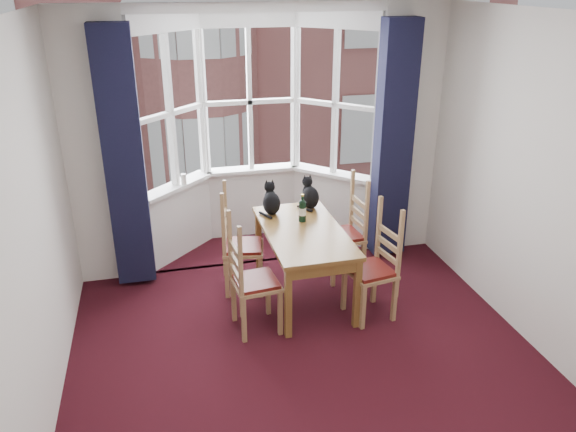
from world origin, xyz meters
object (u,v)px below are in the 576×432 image
object	(u,v)px
chair_right_near	(379,270)
cat_right	(310,195)
chair_right_far	(350,235)
candle_tall	(184,179)
chair_left_near	(246,285)
cat_left	(271,201)
chair_left_far	(235,248)
dining_table	(304,238)
wine_bottle	(302,210)

from	to	relation	value
chair_right_near	cat_right	bearing A→B (deg)	110.78
chair_right_near	chair_right_far	size ratio (longest dim) A/B	1.00
candle_tall	chair_right_far	bearing A→B (deg)	-28.61
chair_left_near	candle_tall	distance (m)	1.79
chair_left_near	cat_left	xyz separation A→B (m)	(0.44, 0.94, 0.40)
chair_left_far	cat_left	distance (m)	0.62
dining_table	chair_right_far	size ratio (longest dim) A/B	1.54
cat_left	cat_right	world-z (taller)	cat_left
chair_right_near	cat_right	size ratio (longest dim) A/B	2.63
chair_right_far	cat_right	distance (m)	0.61
chair_left_near	candle_tall	bearing A→B (deg)	103.76
chair_left_far	chair_left_near	bearing A→B (deg)	-90.64
candle_tall	cat_left	bearing A→B (deg)	-41.00
chair_left_far	chair_right_far	size ratio (longest dim) A/B	1.00
chair_right_far	cat_right	world-z (taller)	cat_right
candle_tall	wine_bottle	bearing A→B (deg)	-42.45
dining_table	chair_left_near	size ratio (longest dim) A/B	1.54
cat_right	wine_bottle	distance (m)	0.39
chair_right_near	cat_right	xyz separation A→B (m)	(-0.39, 1.03, 0.40)
chair_right_far	candle_tall	size ratio (longest dim) A/B	7.50
chair_right_near	cat_left	bearing A→B (deg)	130.76
chair_left_near	candle_tall	size ratio (longest dim) A/B	7.50
chair_right_near	chair_right_far	xyz separation A→B (m)	(-0.01, 0.79, 0.00)
cat_right	chair_right_near	bearing A→B (deg)	-69.22
chair_right_near	wine_bottle	bearing A→B (deg)	129.69
chair_left_near	chair_right_near	distance (m)	1.27
chair_left_near	cat_left	bearing A→B (deg)	65.24
chair_right_far	chair_left_near	bearing A→B (deg)	-148.47
dining_table	wine_bottle	distance (m)	0.30
chair_right_far	wine_bottle	distance (m)	0.69
chair_right_far	wine_bottle	bearing A→B (deg)	-169.43
chair_left_far	chair_right_far	distance (m)	1.25
chair_left_far	cat_right	bearing A→B (deg)	16.59
cat_left	chair_left_far	bearing A→B (deg)	-156.51
chair_right_near	cat_left	xyz separation A→B (m)	(-0.83, 0.96, 0.40)
chair_right_near	cat_right	distance (m)	1.18
wine_bottle	cat_right	bearing A→B (deg)	63.25
chair_right_near	candle_tall	size ratio (longest dim) A/B	7.50
dining_table	chair_left_far	bearing A→B (deg)	155.18
chair_right_far	cat_right	size ratio (longest dim) A/B	2.63
chair_left_far	cat_right	size ratio (longest dim) A/B	2.63
cat_right	chair_left_far	bearing A→B (deg)	-163.41
dining_table	cat_left	distance (m)	0.58
wine_bottle	candle_tall	world-z (taller)	wine_bottle
chair_right_far	cat_left	xyz separation A→B (m)	(-0.82, 0.17, 0.40)
cat_left	chair_right_near	bearing A→B (deg)	-49.24
chair_left_near	cat_right	xyz separation A→B (m)	(0.87, 1.02, 0.40)
chair_right_far	cat_left	bearing A→B (deg)	168.08
cat_left	dining_table	bearing A→B (deg)	-65.45
chair_right_near	wine_bottle	size ratio (longest dim) A/B	3.18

